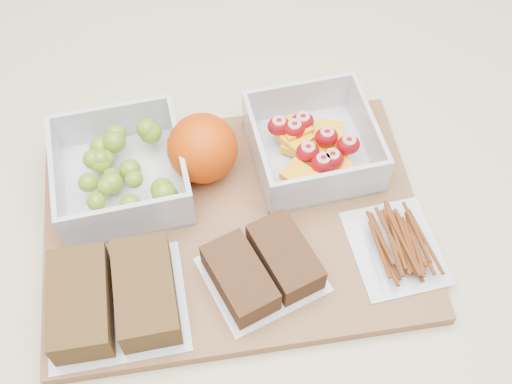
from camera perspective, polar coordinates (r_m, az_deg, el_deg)
counter at (r=1.15m, az=-0.21°, el=-13.24°), size 1.20×0.90×0.90m
cutting_board at (r=0.73m, az=-1.99°, el=-2.92°), size 0.44×0.33×0.02m
grape_container at (r=0.74m, az=-11.79°, el=1.89°), size 0.14×0.14×0.06m
fruit_container at (r=0.75m, az=5.04°, el=4.14°), size 0.14×0.14×0.06m
orange at (r=0.73m, az=-4.79°, el=3.88°), size 0.08×0.08×0.08m
sandwich_bag_left at (r=0.67m, az=-12.55°, el=-9.15°), size 0.15×0.13×0.04m
sandwich_bag_center at (r=0.67m, az=0.59°, el=-6.75°), size 0.14×0.13×0.04m
pretzel_bag at (r=0.71m, az=12.41°, el=-4.45°), size 0.09×0.11×0.03m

